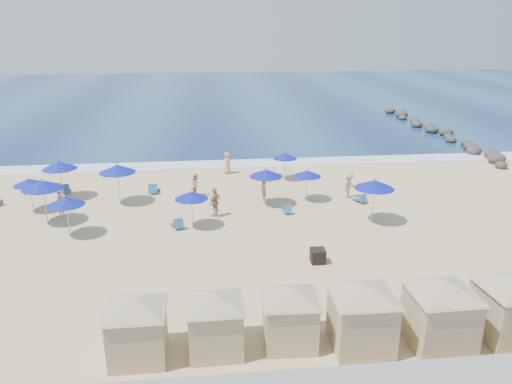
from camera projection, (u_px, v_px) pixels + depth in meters
ground at (218, 243)px, 26.77m from camera, size 160.00×160.00×0.00m
ocean at (205, 97)px, 78.48m from camera, size 160.00×80.00×0.06m
surf_line at (211, 165)px, 41.33m from camera, size 160.00×2.50×0.08m
rock_jetty at (437, 131)px, 52.55m from camera, size 2.56×26.66×0.96m
trash_bin at (318, 256)px, 24.55m from camera, size 0.72×0.72×0.71m
cabana_0 at (136, 320)px, 17.22m from camera, size 4.21×4.21×2.64m
cabana_1 at (215, 314)px, 17.62m from camera, size 4.13×4.13×2.59m
cabana_2 at (290, 308)px, 18.01m from camera, size 4.07×4.07×2.56m
cabana_3 at (362, 307)px, 17.79m from camera, size 4.55×4.55×2.86m
cabana_4 at (441, 304)px, 17.88m from camera, size 4.66×4.66×2.92m
cabana_5 at (511, 299)px, 18.31m from camera, size 4.56×4.56×2.87m
umbrella_0 at (29, 182)px, 30.72m from camera, size 1.94×1.94×2.21m
umbrella_1 at (42, 185)px, 28.73m from camera, size 2.41×2.41×2.74m
umbrella_2 at (59, 165)px, 32.92m from camera, size 2.32×2.32×2.64m
umbrella_3 at (66, 201)px, 27.07m from camera, size 2.07×2.07×2.36m
umbrella_4 at (117, 169)px, 31.93m from camera, size 2.39×2.39×2.72m
umbrella_5 at (191, 195)px, 28.27m from camera, size 1.97×1.97×2.24m
umbrella_6 at (266, 173)px, 31.66m from camera, size 2.20×2.20×2.50m
umbrella_7 at (285, 156)px, 37.02m from camera, size 1.85×1.85×2.11m
umbrella_8 at (307, 173)px, 32.60m from camera, size 1.90×1.90×2.16m
umbrella_9 at (374, 184)px, 28.87m from camera, size 2.39×2.39×2.72m
beach_chair_1 at (65, 189)px, 34.62m from camera, size 0.83×1.39×0.71m
beach_chair_2 at (154, 189)px, 34.59m from camera, size 0.73×1.40×0.74m
beach_chair_3 at (177, 224)px, 28.70m from camera, size 0.91×1.33×0.67m
beach_chair_4 at (287, 210)px, 30.96m from camera, size 0.55×1.15×0.62m
beach_chair_5 at (360, 199)px, 32.78m from camera, size 0.82×1.25×0.64m
beachgoer_0 at (61, 204)px, 30.12m from camera, size 0.59×0.70×1.64m
beachgoer_1 at (196, 185)px, 33.84m from camera, size 0.88×0.95×1.56m
beachgoer_2 at (215, 202)px, 30.25m from camera, size 0.97×1.12×1.81m
beachgoer_3 at (349, 185)px, 33.50m from camera, size 1.25×1.20×1.71m
beachgoer_4 at (227, 163)px, 38.84m from camera, size 0.61×0.88×1.72m
beachgoer_5 at (263, 188)px, 32.87m from camera, size 0.52×0.70×1.75m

